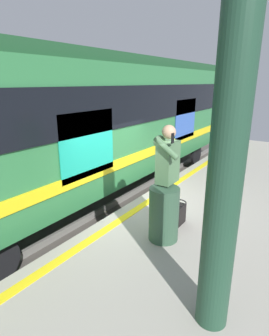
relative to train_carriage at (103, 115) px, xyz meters
name	(u,v)px	position (x,y,z in m)	size (l,w,h in m)	color
ground_plane	(133,238)	(1.59, 2.11, -2.46)	(25.01, 25.01, 0.00)	#4C4742
platform	(238,254)	(1.59, 4.38, -2.01)	(16.68, 4.55, 0.91)	#9E998E
safety_line	(144,204)	(1.59, 2.41, -1.55)	(16.34, 0.16, 0.01)	yellow
track_rail_near	(87,218)	(1.59, 0.71, -2.38)	(21.68, 0.08, 0.16)	slate
track_rail_far	(49,205)	(1.59, -0.72, -2.38)	(21.68, 0.08, 0.16)	slate
train_carriage	(103,115)	(0.00, 0.00, 0.00)	(13.03, 3.09, 3.85)	#2D723F
passenger	(167,171)	(2.33, 3.29, -0.46)	(0.57, 0.55, 1.84)	brown
handbag	(178,214)	(1.94, 3.35, -1.36)	(0.30, 0.28, 0.43)	black
station_column	(225,175)	(3.68, 4.57, 0.10)	(0.33, 0.33, 3.32)	#1E3F2D
trash_bin	(164,214)	(2.54, 3.37, -1.11)	(0.48, 0.48, 0.89)	#2D4C38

